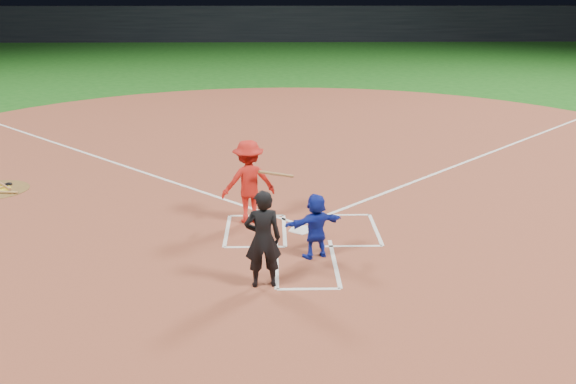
{
  "coord_description": "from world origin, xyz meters",
  "views": [
    {
      "loc": [
        -0.6,
        -12.78,
        5.01
      ],
      "look_at": [
        -0.3,
        -0.4,
        1.0
      ],
      "focal_mm": 40.0,
      "sensor_mm": 36.0,
      "label": 1
    }
  ],
  "objects_px": {
    "home_plate": "(302,230)",
    "batter_at_plate": "(249,182)",
    "catcher": "(316,226)",
    "umpire": "(263,239)"
  },
  "relations": [
    {
      "from": "home_plate",
      "to": "catcher",
      "type": "height_order",
      "value": "catcher"
    },
    {
      "from": "home_plate",
      "to": "catcher",
      "type": "bearing_deg",
      "value": 98.23
    },
    {
      "from": "catcher",
      "to": "batter_at_plate",
      "type": "height_order",
      "value": "batter_at_plate"
    },
    {
      "from": "umpire",
      "to": "batter_at_plate",
      "type": "height_order",
      "value": "batter_at_plate"
    },
    {
      "from": "catcher",
      "to": "umpire",
      "type": "distance_m",
      "value": 1.59
    },
    {
      "from": "catcher",
      "to": "umpire",
      "type": "xyz_separation_m",
      "value": [
        -0.99,
        -1.22,
        0.24
      ]
    },
    {
      "from": "catcher",
      "to": "umpire",
      "type": "bearing_deg",
      "value": 28.87
    },
    {
      "from": "home_plate",
      "to": "batter_at_plate",
      "type": "relative_size",
      "value": 0.33
    },
    {
      "from": "home_plate",
      "to": "umpire",
      "type": "xyz_separation_m",
      "value": [
        -0.78,
        -2.63,
        0.86
      ]
    },
    {
      "from": "home_plate",
      "to": "batter_at_plate",
      "type": "height_order",
      "value": "batter_at_plate"
    }
  ]
}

